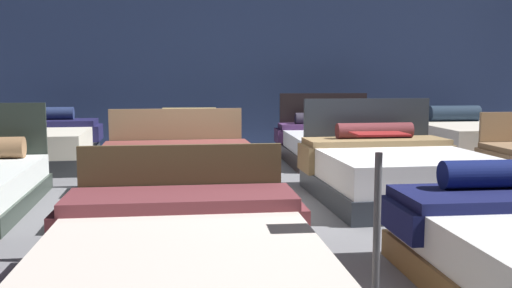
# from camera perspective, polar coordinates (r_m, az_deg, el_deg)

# --- Properties ---
(ground_plane) EXTENTS (18.00, 18.00, 0.02)m
(ground_plane) POSITION_cam_1_polar(r_m,az_deg,el_deg) (5.99, 3.35, -5.66)
(ground_plane) COLOR slate
(showroom_back_wall) EXTENTS (18.00, 0.06, 3.50)m
(showroom_back_wall) POSITION_cam_1_polar(r_m,az_deg,el_deg) (10.38, -0.78, 9.37)
(showroom_back_wall) COLOR navy
(showroom_back_wall) RESTS_ON ground_plane
(bed_1) EXTENTS (1.59, 2.11, 0.81)m
(bed_1) POSITION_cam_1_polar(r_m,az_deg,el_deg) (3.14, -7.47, -12.51)
(bed_1) COLOR brown
(bed_1) RESTS_ON ground_plane
(bed_5) EXTENTS (1.74, 2.16, 0.91)m
(bed_5) POSITION_cam_1_polar(r_m,az_deg,el_deg) (5.77, -7.70, -3.47)
(bed_5) COLOR #917453
(bed_5) RESTS_ON ground_plane
(bed_6) EXTENTS (1.74, 2.02, 1.02)m
(bed_6) POSITION_cam_1_polar(r_m,az_deg,el_deg) (6.13, 13.73, -2.82)
(bed_6) COLOR #282D35
(bed_6) RESTS_ON ground_plane
(bed_8) EXTENTS (1.81, 2.16, 0.81)m
(bed_8) POSITION_cam_1_polar(r_m,az_deg,el_deg) (8.78, -21.39, -0.20)
(bed_8) COLOR #2E3033
(bed_8) RESTS_ON ground_plane
(bed_9) EXTENTS (1.53, 2.12, 0.79)m
(bed_9) POSITION_cam_1_polar(r_m,az_deg,el_deg) (8.52, -6.75, -0.09)
(bed_9) COLOR brown
(bed_9) RESTS_ON ground_plane
(bed_10) EXTENTS (1.66, 1.99, 1.00)m
(bed_10) POSITION_cam_1_polar(r_m,az_deg,el_deg) (8.73, 7.97, -0.06)
(bed_10) COLOR black
(bed_10) RESTS_ON ground_plane
(bed_11) EXTENTS (1.62, 2.12, 0.80)m
(bed_11) POSITION_cam_1_polar(r_m,az_deg,el_deg) (9.44, 20.84, 0.25)
(bed_11) COLOR brown
(bed_11) RESTS_ON ground_plane
(price_sign) EXTENTS (0.28, 0.24, 0.98)m
(price_sign) POSITION_cam_1_polar(r_m,az_deg,el_deg) (3.20, 11.95, -9.71)
(price_sign) COLOR #3F3F44
(price_sign) RESTS_ON ground_plane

